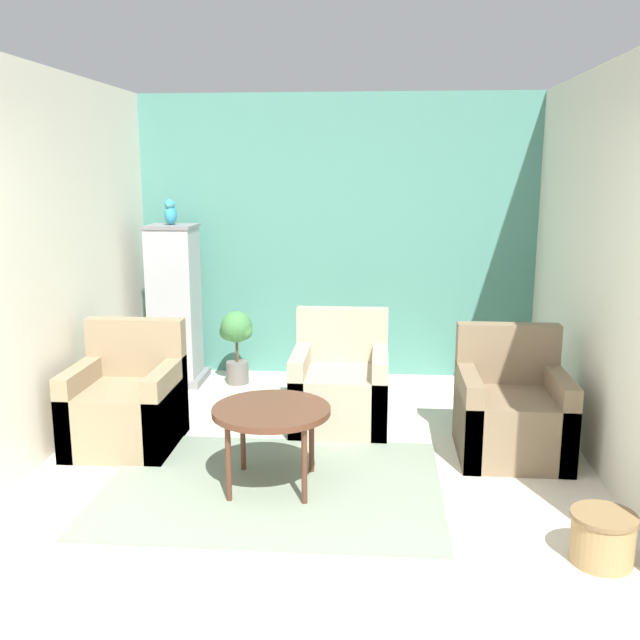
{
  "coord_description": "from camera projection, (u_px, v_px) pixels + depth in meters",
  "views": [
    {
      "loc": [
        0.41,
        -3.07,
        2.01
      ],
      "look_at": [
        0.0,
        1.89,
        0.95
      ],
      "focal_mm": 40.0,
      "sensor_mm": 36.0,
      "label": 1
    }
  ],
  "objects": [
    {
      "name": "ground_plane",
      "position": [
        288.0,
        592.0,
        3.45
      ],
      "size": [
        20.0,
        20.0,
        0.0
      ],
      "primitive_type": "plane",
      "color": "beige",
      "rests_on": "ground"
    },
    {
      "name": "wall_back_accent",
      "position": [
        336.0,
        238.0,
        6.88
      ],
      "size": [
        3.91,
        0.06,
        2.7
      ],
      "color": "#4C897A",
      "rests_on": "ground_plane"
    },
    {
      "name": "wall_left",
      "position": [
        56.0,
        261.0,
        5.17
      ],
      "size": [
        0.06,
        3.79,
        2.7
      ],
      "color": "beige",
      "rests_on": "ground_plane"
    },
    {
      "name": "wall_right",
      "position": [
        601.0,
        267.0,
        4.85
      ],
      "size": [
        0.06,
        3.79,
        2.7
      ],
      "color": "beige",
      "rests_on": "ground_plane"
    },
    {
      "name": "area_rug",
      "position": [
        272.0,
        486.0,
        4.59
      ],
      "size": [
        2.16,
        1.59,
        0.01
      ],
      "color": "gray",
      "rests_on": "ground_plane"
    },
    {
      "name": "coffee_table",
      "position": [
        271.0,
        415.0,
        4.49
      ],
      "size": [
        0.75,
        0.75,
        0.54
      ],
      "color": "#512D1E",
      "rests_on": "ground_plane"
    },
    {
      "name": "armchair_left",
      "position": [
        127.0,
        406.0,
        5.23
      ],
      "size": [
        0.74,
        0.75,
        0.9
      ],
      "color": "#8E7A5B",
      "rests_on": "ground_plane"
    },
    {
      "name": "armchair_right",
      "position": [
        511.0,
        414.0,
        5.05
      ],
      "size": [
        0.74,
        0.75,
        0.9
      ],
      "color": "#7A664C",
      "rests_on": "ground_plane"
    },
    {
      "name": "armchair_middle",
      "position": [
        340.0,
        389.0,
        5.64
      ],
      "size": [
        0.74,
        0.75,
        0.9
      ],
      "color": "tan",
      "rests_on": "ground_plane"
    },
    {
      "name": "birdcage",
      "position": [
        175.0,
        307.0,
        6.71
      ],
      "size": [
        0.53,
        0.53,
        1.5
      ],
      "color": "slate",
      "rests_on": "ground_plane"
    },
    {
      "name": "parrot",
      "position": [
        171.0,
        213.0,
        6.53
      ],
      "size": [
        0.11,
        0.2,
        0.24
      ],
      "color": "teal",
      "rests_on": "birdcage"
    },
    {
      "name": "potted_plant",
      "position": [
        236.0,
        337.0,
        6.71
      ],
      "size": [
        0.33,
        0.3,
        0.7
      ],
      "color": "#66605B",
      "rests_on": "ground_plane"
    },
    {
      "name": "wicker_basket",
      "position": [
        603.0,
        536.0,
        3.68
      ],
      "size": [
        0.34,
        0.34,
        0.27
      ],
      "color": "#A37F51",
      "rests_on": "ground_plane"
    }
  ]
}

